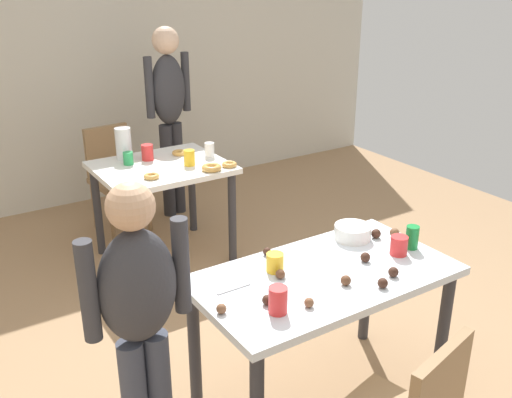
{
  "coord_description": "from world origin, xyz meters",
  "views": [
    {
      "loc": [
        -1.63,
        -2.08,
        2.1
      ],
      "look_at": [
        -0.03,
        0.41,
        0.9
      ],
      "focal_mm": 40.6,
      "sensor_mm": 36.0,
      "label": 1
    }
  ],
  "objects_px": {
    "dining_table_near": "(324,292)",
    "pitcher_far": "(124,144)",
    "person_girl_near": "(140,314)",
    "soda_can": "(412,237)",
    "dining_table_far": "(162,180)",
    "person_adult_far": "(169,105)",
    "mixing_bowl": "(353,232)",
    "chair_far_table": "(114,172)"
  },
  "relations": [
    {
      "from": "chair_far_table",
      "to": "pitcher_far",
      "type": "bearing_deg",
      "value": -97.86
    },
    {
      "from": "chair_far_table",
      "to": "soda_can",
      "type": "distance_m",
      "value": 2.77
    },
    {
      "from": "soda_can",
      "to": "pitcher_far",
      "type": "bearing_deg",
      "value": 107.6
    },
    {
      "from": "chair_far_table",
      "to": "person_girl_near",
      "type": "height_order",
      "value": "person_girl_near"
    },
    {
      "from": "person_adult_far",
      "to": "dining_table_far",
      "type": "bearing_deg",
      "value": -119.66
    },
    {
      "from": "dining_table_far",
      "to": "person_adult_far",
      "type": "height_order",
      "value": "person_adult_far"
    },
    {
      "from": "person_girl_near",
      "to": "pitcher_far",
      "type": "xyz_separation_m",
      "value": [
        0.74,
        2.12,
        0.06
      ]
    },
    {
      "from": "person_adult_far",
      "to": "mixing_bowl",
      "type": "bearing_deg",
      "value": -91.84
    },
    {
      "from": "dining_table_far",
      "to": "soda_can",
      "type": "relative_size",
      "value": 7.58
    },
    {
      "from": "dining_table_far",
      "to": "person_girl_near",
      "type": "distance_m",
      "value": 2.06
    },
    {
      "from": "person_girl_near",
      "to": "person_adult_far",
      "type": "xyz_separation_m",
      "value": [
        1.34,
        2.59,
        0.19
      ]
    },
    {
      "from": "person_adult_far",
      "to": "pitcher_far",
      "type": "bearing_deg",
      "value": -141.6
    },
    {
      "from": "dining_table_near",
      "to": "person_adult_far",
      "type": "distance_m",
      "value": 2.7
    },
    {
      "from": "chair_far_table",
      "to": "pitcher_far",
      "type": "xyz_separation_m",
      "value": [
        -0.06,
        -0.47,
        0.37
      ]
    },
    {
      "from": "soda_can",
      "to": "mixing_bowl",
      "type": "bearing_deg",
      "value": 126.27
    },
    {
      "from": "person_girl_near",
      "to": "person_adult_far",
      "type": "height_order",
      "value": "person_adult_far"
    },
    {
      "from": "dining_table_near",
      "to": "soda_can",
      "type": "bearing_deg",
      "value": -4.22
    },
    {
      "from": "dining_table_far",
      "to": "mixing_bowl",
      "type": "xyz_separation_m",
      "value": [
        0.35,
        -1.69,
        0.16
      ]
    },
    {
      "from": "dining_table_near",
      "to": "person_girl_near",
      "type": "height_order",
      "value": "person_girl_near"
    },
    {
      "from": "chair_far_table",
      "to": "soda_can",
      "type": "relative_size",
      "value": 7.13
    },
    {
      "from": "person_girl_near",
      "to": "soda_can",
      "type": "xyz_separation_m",
      "value": [
        1.44,
        -0.09,
        0.0
      ]
    },
    {
      "from": "dining_table_far",
      "to": "person_adult_far",
      "type": "relative_size",
      "value": 0.56
    },
    {
      "from": "mixing_bowl",
      "to": "pitcher_far",
      "type": "distance_m",
      "value": 2.03
    },
    {
      "from": "pitcher_far",
      "to": "dining_table_near",
      "type": "bearing_deg",
      "value": -85.64
    },
    {
      "from": "dining_table_far",
      "to": "soda_can",
      "type": "height_order",
      "value": "soda_can"
    },
    {
      "from": "mixing_bowl",
      "to": "pitcher_far",
      "type": "relative_size",
      "value": 0.81
    },
    {
      "from": "mixing_bowl",
      "to": "soda_can",
      "type": "xyz_separation_m",
      "value": [
        0.18,
        -0.25,
        0.02
      ]
    },
    {
      "from": "mixing_bowl",
      "to": "pitcher_far",
      "type": "height_order",
      "value": "pitcher_far"
    },
    {
      "from": "chair_far_table",
      "to": "person_adult_far",
      "type": "xyz_separation_m",
      "value": [
        0.53,
        0.0,
        0.5
      ]
    },
    {
      "from": "person_girl_near",
      "to": "dining_table_far",
      "type": "bearing_deg",
      "value": 63.68
    },
    {
      "from": "soda_can",
      "to": "person_girl_near",
      "type": "bearing_deg",
      "value": 176.28
    },
    {
      "from": "dining_table_near",
      "to": "pitcher_far",
      "type": "xyz_separation_m",
      "value": [
        -0.17,
        2.17,
        0.23
      ]
    },
    {
      "from": "dining_table_far",
      "to": "mixing_bowl",
      "type": "bearing_deg",
      "value": -78.3
    },
    {
      "from": "dining_table_near",
      "to": "pitcher_far",
      "type": "height_order",
      "value": "pitcher_far"
    },
    {
      "from": "soda_can",
      "to": "pitcher_far",
      "type": "distance_m",
      "value": 2.32
    },
    {
      "from": "chair_far_table",
      "to": "mixing_bowl",
      "type": "xyz_separation_m",
      "value": [
        0.45,
        -2.43,
        0.29
      ]
    },
    {
      "from": "pitcher_far",
      "to": "person_girl_near",
      "type": "bearing_deg",
      "value": -109.27
    },
    {
      "from": "dining_table_near",
      "to": "person_girl_near",
      "type": "bearing_deg",
      "value": 176.57
    },
    {
      "from": "dining_table_near",
      "to": "pitcher_far",
      "type": "distance_m",
      "value": 2.19
    },
    {
      "from": "dining_table_far",
      "to": "soda_can",
      "type": "bearing_deg",
      "value": -74.66
    },
    {
      "from": "dining_table_far",
      "to": "chair_far_table",
      "type": "bearing_deg",
      "value": 98.04
    },
    {
      "from": "mixing_bowl",
      "to": "pitcher_far",
      "type": "xyz_separation_m",
      "value": [
        -0.52,
        1.96,
        0.08
      ]
    }
  ]
}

